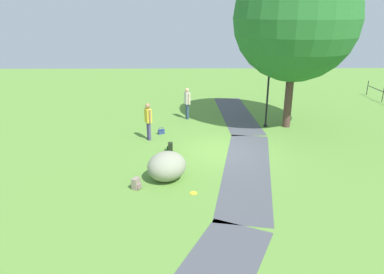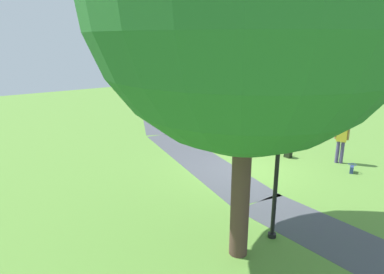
# 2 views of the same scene
# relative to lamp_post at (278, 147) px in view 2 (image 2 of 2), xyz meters

# --- Properties ---
(ground_plane) EXTENTS (48.00, 48.00, 0.00)m
(ground_plane) POSITION_rel_lamp_post_xyz_m (3.49, -2.49, -2.30)
(ground_plane) COLOR #5D8D38
(footpath_segment_mid) EXTENTS (8.19, 3.23, 0.01)m
(footpath_segment_mid) POSITION_rel_lamp_post_xyz_m (5.42, -1.84, -2.29)
(footpath_segment_mid) COLOR #494B52
(footpath_segment_mid) RESTS_ON ground
(footpath_segment_far) EXTENTS (7.99, 5.02, 0.01)m
(footpath_segment_far) POSITION_rel_lamp_post_xyz_m (12.97, -4.29, -2.29)
(footpath_segment_far) COLOR #494B52
(footpath_segment_far) RESTS_ON ground
(lamp_post) EXTENTS (0.28, 0.28, 3.74)m
(lamp_post) POSITION_rel_lamp_post_xyz_m (0.00, 0.00, 0.00)
(lamp_post) COLOR black
(lamp_post) RESTS_ON ground
(lawn_boulder) EXTENTS (1.99, 1.97, 1.06)m
(lawn_boulder) POSITION_rel_lamp_post_xyz_m (6.30, -4.92, -1.77)
(lawn_boulder) COLOR gray
(lawn_boulder) RESTS_ON ground
(woman_with_handbag) EXTENTS (0.46, 0.38, 1.79)m
(woman_with_handbag) POSITION_rel_lamp_post_xyz_m (2.00, -6.01, -1.25)
(woman_with_handbag) COLOR #4D4176
(woman_with_handbag) RESTS_ON ground
(handbag_on_grass) EXTENTS (0.37, 0.37, 0.31)m
(handbag_on_grass) POSITION_rel_lamp_post_xyz_m (1.16, -5.48, -2.16)
(handbag_on_grass) COLOR navy
(handbag_on_grass) RESTS_ON ground
(backpack_by_boulder) EXTENTS (0.34, 0.34, 0.40)m
(backpack_by_boulder) POSITION_rel_lamp_post_xyz_m (7.03, -5.95, -2.10)
(backpack_by_boulder) COLOR gray
(backpack_by_boulder) RESTS_ON ground
(spare_backpack_on_lawn) EXTENTS (0.28, 0.27, 0.40)m
(spare_backpack_on_lawn) POSITION_rel_lamp_post_xyz_m (3.55, -4.93, -2.10)
(spare_backpack_on_lawn) COLOR black
(spare_backpack_on_lawn) RESTS_ON ground
(frisbee_on_grass) EXTENTS (0.25, 0.25, 0.02)m
(frisbee_on_grass) POSITION_rel_lamp_post_xyz_m (7.39, -3.97, -2.29)
(frisbee_on_grass) COLOR gold
(frisbee_on_grass) RESTS_ON ground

